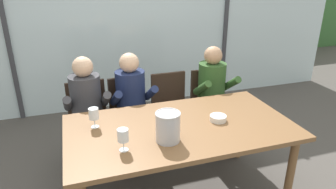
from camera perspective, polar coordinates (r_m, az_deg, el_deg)
ground at (r=3.84m, az=-3.03°, el=-9.13°), size 14.00×14.00×0.00m
window_glass_panel at (r=4.61m, az=-7.72°, el=13.34°), size 7.14×0.03×2.60m
window_mullion_left at (r=4.58m, az=-28.17°, el=10.93°), size 0.06×0.06×2.60m
window_mullion_right at (r=5.13m, az=10.79°, el=14.04°), size 0.06×0.06×2.60m
hillside_vineyard at (r=8.01m, az=-12.27°, el=13.67°), size 13.14×2.40×1.74m
dining_table at (r=2.67m, az=2.34°, el=-7.22°), size 1.94×1.05×0.76m
chair_near_curtain at (r=3.46m, az=-14.58°, el=-3.88°), size 0.47×0.47×0.88m
chair_left_of_center at (r=3.51m, az=-7.10°, el=-2.85°), size 0.50×0.50×0.88m
chair_center at (r=3.61m, az=0.58°, el=-1.97°), size 0.45×0.45×0.88m
chair_right_of_center at (r=3.76m, az=7.78°, el=-1.14°), size 0.46×0.46×0.88m
person_charcoal_jacket at (r=3.25m, az=-14.86°, el=-2.26°), size 0.47×0.62×1.20m
person_navy_polo at (r=3.30m, az=-6.60°, el=-1.26°), size 0.48×0.63×1.20m
person_olive_shirt at (r=3.59m, az=8.71°, el=0.65°), size 0.48×0.63×1.20m
ice_bucket_primary at (r=2.35m, az=-0.02°, el=-6.01°), size 0.20×0.20×0.24m
tasting_bowl at (r=2.73m, az=9.37°, el=-4.39°), size 0.15×0.15×0.05m
wine_glass_by_left_taster at (r=2.26m, az=-8.44°, el=-7.73°), size 0.08×0.08×0.17m
wine_glass_near_bucket at (r=2.62m, az=-13.74°, el=-3.57°), size 0.08×0.08×0.17m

